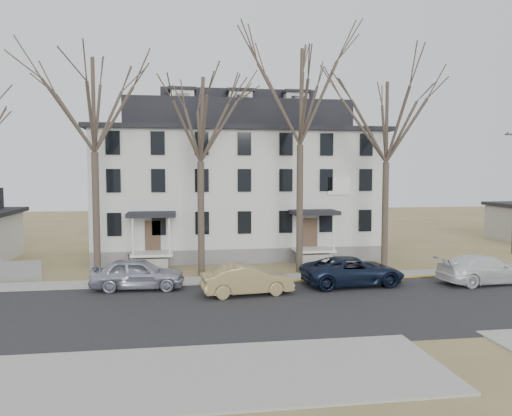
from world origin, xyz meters
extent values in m
plane|color=olive|center=(0.00, 0.00, 0.00)|extent=(120.00, 120.00, 0.00)
cube|color=#27272A|center=(0.00, 2.00, 0.00)|extent=(120.00, 10.00, 0.04)
cube|color=#A09F97|center=(0.00, 8.00, 0.00)|extent=(120.00, 2.00, 0.08)
cube|color=#A09F97|center=(-8.00, -5.00, 0.00)|extent=(20.00, 5.00, 0.08)
cube|color=gold|center=(5.00, 7.10, 0.00)|extent=(14.00, 0.25, 0.06)
cube|color=slate|center=(-2.00, 18.00, 0.50)|extent=(20.00, 10.00, 1.00)
cube|color=silver|center=(-2.00, 18.00, 5.00)|extent=(20.00, 10.00, 8.00)
cube|color=black|center=(-2.00, 18.00, 9.10)|extent=(20.80, 10.80, 0.30)
cube|color=black|center=(-2.00, 18.00, 10.25)|extent=(16.00, 7.00, 2.00)
cube|color=black|center=(-2.00, 18.00, 11.65)|extent=(11.00, 4.50, 0.80)
cube|color=white|center=(-8.00, 12.04, 1.00)|extent=(2.60, 2.00, 0.16)
cube|color=white|center=(2.50, 12.04, 1.00)|extent=(2.60, 2.00, 0.16)
cube|color=white|center=(4.50, 12.92, 5.20)|extent=(1.60, 0.08, 1.20)
cylinder|color=#473B31|center=(-11.00, 9.80, 3.64)|extent=(0.40, 0.40, 7.28)
cylinder|color=#473B31|center=(-5.00, 9.80, 3.38)|extent=(0.40, 0.40, 6.76)
cylinder|color=#473B31|center=(1.00, 9.80, 3.90)|extent=(0.40, 0.40, 7.80)
cylinder|color=#473B31|center=(6.50, 9.80, 3.38)|extent=(0.40, 0.40, 6.76)
imported|color=#A4A7B8|center=(-8.45, 6.60, 0.82)|extent=(4.92, 2.18, 1.64)
imported|color=#9C8654|center=(-2.95, 4.60, 0.75)|extent=(4.73, 2.13, 1.51)
imported|color=black|center=(3.00, 5.79, 0.77)|extent=(5.74, 2.98, 1.55)
imported|color=white|center=(10.35, 5.11, 0.78)|extent=(5.52, 2.63, 1.55)
imported|color=black|center=(-8.31, 11.94, 0.48)|extent=(1.92, 1.18, 0.95)
imported|color=black|center=(-9.17, 11.87, 0.48)|extent=(1.67, 0.80, 0.97)
camera|label=1|loc=(-6.18, -19.79, 6.24)|focal=35.00mm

